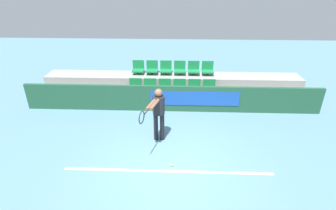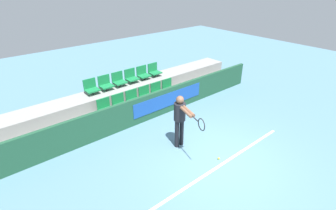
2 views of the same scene
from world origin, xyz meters
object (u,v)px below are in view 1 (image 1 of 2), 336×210
object	(u,v)px
stadium_chair_6	(138,68)
tennis_ball	(171,165)
stadium_chair_0	(135,87)
stadium_chair_5	(209,88)
stadium_chair_4	(194,87)
stadium_chair_3	(180,87)
stadium_chair_9	(180,69)
stadium_chair_2	(165,87)
stadium_chair_11	(208,69)
stadium_chair_7	(152,68)
stadium_chair_10	(194,69)
tennis_player	(158,110)
stadium_chair_1	(150,87)
stadium_chair_8	(166,68)

from	to	relation	value
stadium_chair_6	tennis_ball	distance (m)	5.06
stadium_chair_0	stadium_chair_5	bearing A→B (deg)	0.00
stadium_chair_4	stadium_chair_0	bearing A→B (deg)	180.00
stadium_chair_6	stadium_chair_4	bearing A→B (deg)	-22.56
stadium_chair_3	stadium_chair_5	bearing A→B (deg)	0.00
stadium_chair_4	stadium_chair_9	distance (m)	1.17
stadium_chair_4	stadium_chair_5	bearing A→B (deg)	0.00
stadium_chair_5	stadium_chair_6	distance (m)	2.99
stadium_chair_2	stadium_chair_4	world-z (taller)	same
stadium_chair_3	stadium_chair_6	distance (m)	1.97
stadium_chair_9	stadium_chair_11	distance (m)	1.12
stadium_chair_6	stadium_chair_11	bearing A→B (deg)	0.00
stadium_chair_3	stadium_chair_7	xyz separation A→B (m)	(-1.12, 0.93, 0.42)
stadium_chair_5	stadium_chair_10	world-z (taller)	stadium_chair_10
stadium_chair_3	tennis_player	world-z (taller)	tennis_player
stadium_chair_11	tennis_ball	size ratio (longest dim) A/B	8.05
stadium_chair_0	stadium_chair_2	xyz separation A→B (m)	(1.12, 0.00, 0.00)
stadium_chair_3	tennis_player	xyz separation A→B (m)	(-0.62, -2.62, 0.39)
stadium_chair_4	tennis_ball	world-z (taller)	stadium_chair_4
stadium_chair_1	stadium_chair_8	distance (m)	1.17
stadium_chair_3	stadium_chair_10	size ratio (longest dim) A/B	1.00
stadium_chair_4	stadium_chair_10	xyz separation A→B (m)	(0.00, 0.93, 0.42)
stadium_chair_6	stadium_chair_8	bearing A→B (deg)	0.00
stadium_chair_6	tennis_player	size ratio (longest dim) A/B	0.32
stadium_chair_7	stadium_chair_11	size ratio (longest dim) A/B	1.00
stadium_chair_1	tennis_ball	xyz separation A→B (m)	(0.92, -3.79, -0.62)
stadium_chair_6	tennis_ball	world-z (taller)	stadium_chair_6
stadium_chair_0	stadium_chair_11	size ratio (longest dim) A/B	1.00
stadium_chair_4	tennis_ball	size ratio (longest dim) A/B	8.05
stadium_chair_10	stadium_chair_11	size ratio (longest dim) A/B	1.00
stadium_chair_3	tennis_ball	xyz separation A→B (m)	(-0.20, -3.79, -0.62)
stadium_chair_9	tennis_ball	bearing A→B (deg)	-92.42
stadium_chair_6	stadium_chair_7	world-z (taller)	same
stadium_chair_5	tennis_ball	distance (m)	4.06
stadium_chair_1	stadium_chair_4	distance (m)	1.69
stadium_chair_11	stadium_chair_0	bearing A→B (deg)	-161.61
stadium_chair_1	stadium_chair_10	world-z (taller)	stadium_chair_10
stadium_chair_7	stadium_chair_0	bearing A→B (deg)	-121.03
stadium_chair_2	tennis_ball	world-z (taller)	stadium_chair_2
tennis_player	stadium_chair_2	bearing A→B (deg)	104.61
stadium_chair_9	tennis_player	world-z (taller)	tennis_player
stadium_chair_9	stadium_chair_10	world-z (taller)	same
stadium_chair_0	stadium_chair_9	bearing A→B (deg)	28.99
stadium_chair_7	stadium_chair_9	world-z (taller)	same
stadium_chair_7	stadium_chair_8	world-z (taller)	same
stadium_chair_1	stadium_chair_7	bearing A→B (deg)	90.00
tennis_ball	stadium_chair_4	bearing A→B (deg)	78.63
stadium_chair_2	stadium_chair_7	xyz separation A→B (m)	(-0.56, 0.93, 0.42)
stadium_chair_7	stadium_chair_5	bearing A→B (deg)	-22.56
stadium_chair_5	tennis_ball	size ratio (longest dim) A/B	8.05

